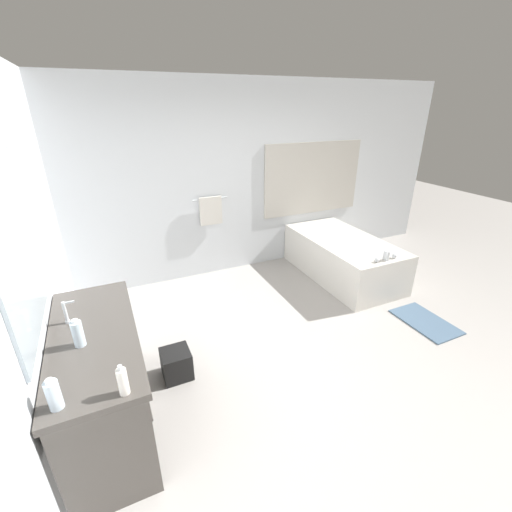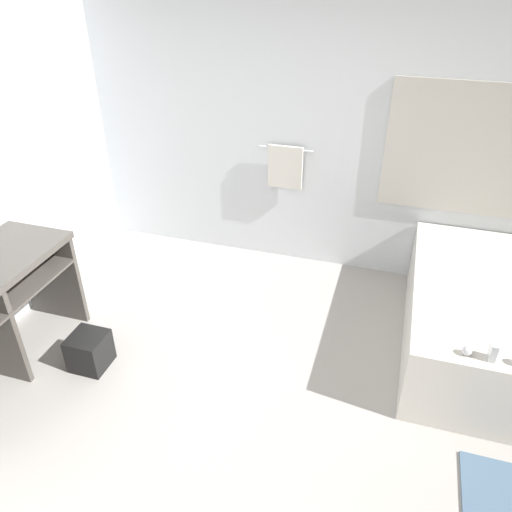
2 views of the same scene
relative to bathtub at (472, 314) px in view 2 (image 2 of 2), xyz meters
name	(u,v)px [view 2 (image 2 of 2)]	position (x,y,z in m)	size (l,w,h in m)	color
ground_plane	(245,431)	(-1.41, -1.29, -0.32)	(16.00, 16.00, 0.00)	#A8A39E
wall_back_with_blinds	(328,129)	(-1.36, 0.94, 1.02)	(7.40, 0.13, 2.70)	silver
bathtub	(472,314)	(0.00, 0.00, 0.00)	(0.93, 1.81, 0.70)	silver
waste_bin	(90,351)	(-2.70, -1.04, -0.18)	(0.26, 0.26, 0.28)	black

